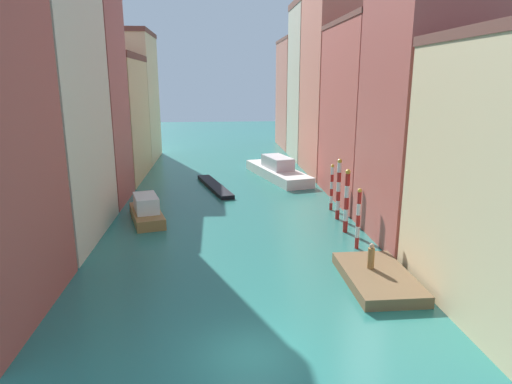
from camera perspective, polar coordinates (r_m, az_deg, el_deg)
ground_plane at (r=41.03m, az=-3.33°, el=-0.61°), size 154.00×154.00×0.00m
building_left_1 at (r=31.75m, az=-26.18°, el=13.72°), size 6.20×11.06×21.91m
building_left_2 at (r=40.70m, az=-21.46°, el=13.81°), size 6.20×7.43×21.70m
building_left_3 at (r=50.54m, az=-17.92°, el=9.09°), size 6.20×12.16×13.12m
building_left_4 at (r=61.64m, az=-15.75°, el=11.61°), size 6.20×10.72×16.51m
building_right_1 at (r=30.88m, az=21.16°, el=14.30°), size 6.20×8.61×22.00m
building_right_2 at (r=40.47m, az=14.34°, el=9.85°), size 6.20×11.93×15.40m
building_right_3 at (r=51.41m, az=10.22°, el=14.42°), size 6.20×10.72×21.72m
building_right_4 at (r=61.41m, az=7.61°, el=13.78°), size 6.20×9.31×20.32m
building_right_5 at (r=72.23m, az=5.62°, el=12.40°), size 6.20×12.07×16.62m
waterfront_dock at (r=24.78m, az=15.30°, el=-10.54°), size 3.34×5.94×0.59m
person_on_dock at (r=24.85m, az=14.54°, el=-8.05°), size 0.36×0.36×1.40m
mooring_pole_0 at (r=28.69m, az=12.97°, el=-3.29°), size 0.27×0.27×3.94m
mooring_pole_1 at (r=31.55m, az=11.53°, el=-1.06°), size 0.36×0.36×4.52m
mooring_pole_2 at (r=34.39m, az=10.53°, el=0.41°), size 0.34×0.34×4.72m
mooring_pole_3 at (r=36.88m, az=9.68°, el=0.66°), size 0.28×0.28×3.84m
vaporetto_white at (r=48.94m, az=2.76°, el=2.79°), size 6.09×12.44×2.35m
gondola_black at (r=44.41m, az=-5.35°, el=0.75°), size 3.66×9.64×0.38m
motorboat_0 at (r=34.84m, az=-13.86°, el=-2.35°), size 3.46×5.98×1.99m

